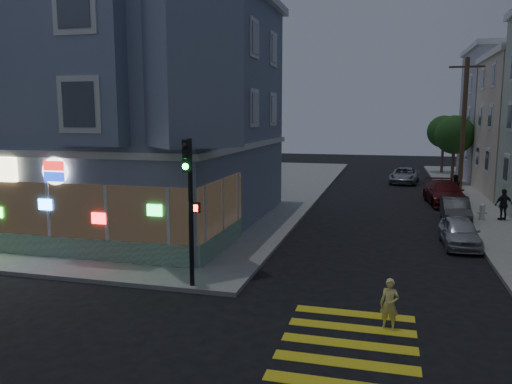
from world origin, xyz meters
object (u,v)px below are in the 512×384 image
at_px(running_child, 389,304).
at_px(traffic_signal, 189,188).
at_px(fire_hydrant, 482,211).
at_px(pedestrian_a, 455,188).
at_px(utility_pole, 463,125).
at_px(parked_car_b, 456,210).
at_px(street_tree_far, 444,132).
at_px(parked_car_c, 445,193).
at_px(street_tree_near, 454,135).
at_px(parked_car_d, 404,175).
at_px(pedestrian_b, 504,205).
at_px(parked_car_a, 460,232).

relative_size(running_child, traffic_signal, 0.29).
distance_m(traffic_signal, fire_hydrant, 17.10).
distance_m(pedestrian_a, traffic_signal, 21.25).
bearing_deg(utility_pole, parked_car_b, -98.44).
bearing_deg(street_tree_far, running_child, -97.35).
distance_m(running_child, pedestrian_a, 20.41).
bearing_deg(parked_car_b, parked_car_c, 91.16).
distance_m(utility_pole, street_tree_near, 6.06).
xyz_separation_m(street_tree_far, parked_car_d, (-3.60, -7.79, -3.31)).
distance_m(street_tree_far, pedestrian_a, 17.36).
relative_size(street_tree_near, pedestrian_b, 3.33).
relative_size(pedestrian_a, parked_car_b, 0.46).
distance_m(street_tree_near, parked_car_b, 15.20).
height_order(running_child, pedestrian_a, pedestrian_a).
relative_size(street_tree_far, parked_car_b, 1.44).
bearing_deg(pedestrian_b, running_child, 47.03).
relative_size(utility_pole, running_child, 6.84).
height_order(street_tree_far, running_child, street_tree_far).
bearing_deg(parked_car_b, traffic_signal, -124.00).
bearing_deg(street_tree_far, fire_hydrant, -90.52).
bearing_deg(street_tree_near, running_child, -99.33).
bearing_deg(pedestrian_b, parked_car_a, 41.30).
height_order(street_tree_near, pedestrian_b, street_tree_near).
xyz_separation_m(parked_car_d, traffic_signal, (-7.10, -28.03, 2.61)).
xyz_separation_m(street_tree_near, street_tree_far, (0.00, 8.00, 0.00)).
relative_size(pedestrian_a, parked_car_d, 0.38).
relative_size(street_tree_near, pedestrian_a, 3.15).
xyz_separation_m(pedestrian_a, parked_car_a, (-1.06, -10.87, -0.39)).
distance_m(pedestrian_a, parked_car_c, 0.81).
bearing_deg(fire_hydrant, pedestrian_a, 97.23).
xyz_separation_m(pedestrian_b, traffic_signal, (-11.50, -13.38, 2.28)).
xyz_separation_m(utility_pole, street_tree_near, (0.20, 6.00, -0.86)).
bearing_deg(parked_car_a, fire_hydrant, 69.94).
relative_size(street_tree_near, parked_car_b, 1.44).
bearing_deg(parked_car_c, parked_car_a, -97.92).
height_order(street_tree_far, traffic_signal, street_tree_far).
relative_size(pedestrian_b, parked_car_a, 0.45).
height_order(utility_pole, street_tree_near, utility_pole).
height_order(parked_car_c, fire_hydrant, parked_car_c).
relative_size(utility_pole, fire_hydrant, 10.74).
bearing_deg(street_tree_near, parked_car_d, 176.60).
distance_m(street_tree_near, parked_car_a, 20.33).
distance_m(parked_car_c, traffic_signal, 20.60).
bearing_deg(pedestrian_a, traffic_signal, 48.24).
distance_m(running_child, pedestrian_b, 15.71).
bearing_deg(fire_hydrant, pedestrian_b, 7.92).
bearing_deg(pedestrian_a, street_tree_far, -107.16).
bearing_deg(utility_pole, pedestrian_a, -102.77).
height_order(utility_pole, running_child, utility_pole).
xyz_separation_m(pedestrian_b, fire_hydrant, (-1.00, -0.14, -0.36)).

